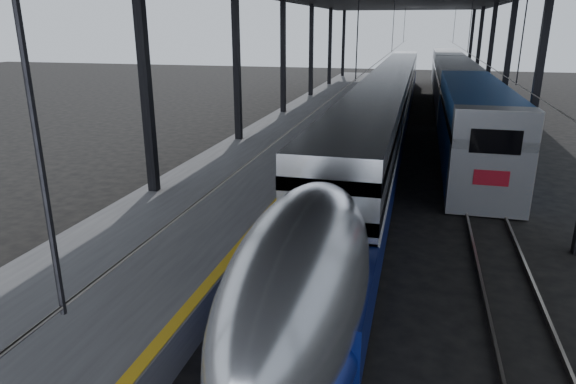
% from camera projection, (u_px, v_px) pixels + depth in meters
% --- Properties ---
extents(ground, '(160.00, 160.00, 0.00)m').
position_uv_depth(ground, '(256.00, 290.00, 14.68)').
color(ground, black).
rests_on(ground, ground).
extents(platform, '(6.00, 80.00, 1.00)m').
position_uv_depth(platform, '(298.00, 132.00, 33.77)').
color(platform, '#4C4C4F').
rests_on(platform, ground).
extents(yellow_strip, '(0.30, 80.00, 0.01)m').
position_uv_depth(yellow_strip, '(340.00, 127.00, 32.96)').
color(yellow_strip, gold).
rests_on(yellow_strip, platform).
extents(rails, '(6.52, 80.00, 0.16)m').
position_uv_depth(rails, '(422.00, 145.00, 32.02)').
color(rails, slate).
rests_on(rails, ground).
extents(tgv_train, '(2.83, 65.20, 4.06)m').
position_uv_depth(tgv_train, '(388.00, 104.00, 36.15)').
color(tgv_train, '#B6B9BE').
rests_on(tgv_train, ground).
extents(second_train, '(3.09, 56.05, 4.25)m').
position_uv_depth(second_train, '(455.00, 86.00, 44.56)').
color(second_train, '#16448F').
rests_on(second_train, ground).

